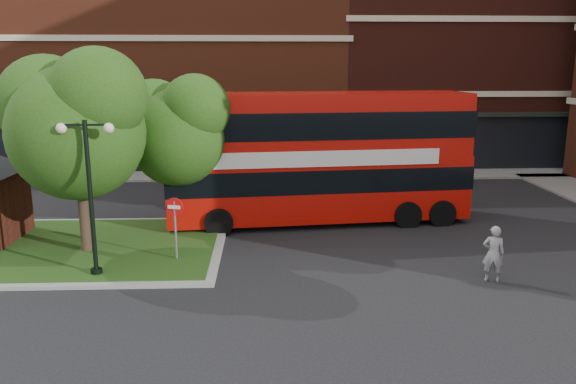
{
  "coord_description": "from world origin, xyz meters",
  "views": [
    {
      "loc": [
        -0.13,
        -16.82,
        6.63
      ],
      "look_at": [
        0.72,
        3.39,
        2.0
      ],
      "focal_mm": 35.0,
      "sensor_mm": 36.0,
      "label": 1
    }
  ],
  "objects_px": {
    "bus": "(318,149)",
    "woman": "(493,254)",
    "car_silver": "(281,172)",
    "car_white": "(380,171)"
  },
  "relations": [
    {
      "from": "bus",
      "to": "woman",
      "type": "height_order",
      "value": "bus"
    },
    {
      "from": "woman",
      "to": "car_silver",
      "type": "relative_size",
      "value": 0.48
    },
    {
      "from": "woman",
      "to": "car_white",
      "type": "distance_m",
      "value": 15.13
    },
    {
      "from": "bus",
      "to": "car_white",
      "type": "distance_m",
      "value": 9.49
    },
    {
      "from": "woman",
      "to": "car_white",
      "type": "bearing_deg",
      "value": -69.16
    },
    {
      "from": "bus",
      "to": "car_silver",
      "type": "xyz_separation_m",
      "value": [
        -1.35,
        8.06,
        -2.51
      ]
    },
    {
      "from": "bus",
      "to": "car_silver",
      "type": "relative_size",
      "value": 3.41
    },
    {
      "from": "bus",
      "to": "car_silver",
      "type": "height_order",
      "value": "bus"
    },
    {
      "from": "woman",
      "to": "car_white",
      "type": "xyz_separation_m",
      "value": [
        -0.45,
        15.12,
        -0.25
      ]
    },
    {
      "from": "bus",
      "to": "woman",
      "type": "distance_m",
      "value": 8.82
    }
  ]
}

